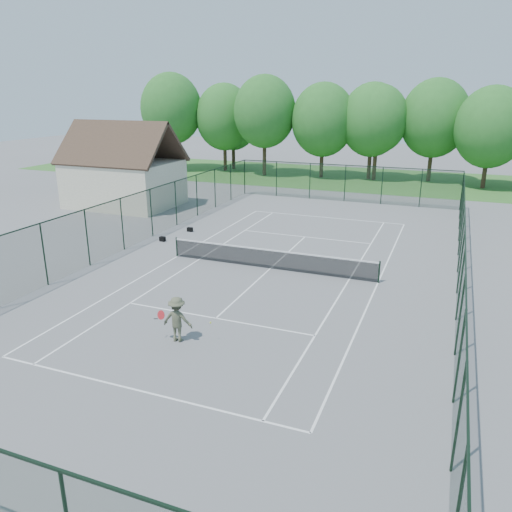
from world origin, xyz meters
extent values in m
plane|color=slate|center=(0.00, 0.00, 0.00)|extent=(140.00, 140.00, 0.00)
cube|color=#3D782F|center=(0.00, 30.00, 0.01)|extent=(80.00, 16.00, 0.01)
cube|color=white|center=(0.00, 11.88, 0.00)|extent=(10.97, 0.08, 0.01)
cube|color=white|center=(0.00, -11.88, 0.00)|extent=(10.97, 0.08, 0.01)
cube|color=white|center=(0.00, 6.40, 0.00)|extent=(8.23, 0.08, 0.01)
cube|color=white|center=(0.00, -6.40, 0.00)|extent=(8.23, 0.08, 0.01)
cube|color=white|center=(5.49, 0.00, 0.00)|extent=(0.08, 23.77, 0.01)
cube|color=white|center=(-5.49, 0.00, 0.00)|extent=(0.08, 23.77, 0.01)
cube|color=white|center=(4.12, 0.00, 0.00)|extent=(0.08, 23.77, 0.01)
cube|color=white|center=(-4.12, 0.00, 0.00)|extent=(0.08, 23.77, 0.01)
cube|color=white|center=(0.00, 0.00, 0.00)|extent=(0.08, 12.80, 0.01)
cylinder|color=black|center=(-5.50, 0.00, 0.55)|extent=(0.08, 0.08, 1.10)
cylinder|color=black|center=(5.50, 0.00, 0.55)|extent=(0.08, 0.08, 1.10)
cube|color=black|center=(0.00, 0.00, 0.50)|extent=(11.00, 0.02, 0.96)
cube|color=white|center=(0.00, 0.00, 1.00)|extent=(11.00, 0.05, 0.07)
cube|color=#16311E|center=(0.00, 18.00, 1.50)|extent=(18.00, 0.02, 3.00)
cube|color=#16311E|center=(9.00, 0.00, 1.50)|extent=(0.02, 36.00, 3.00)
cube|color=#16311E|center=(-9.00, 0.00, 1.50)|extent=(0.02, 36.00, 3.00)
cube|color=black|center=(0.00, 18.00, 3.00)|extent=(18.00, 0.05, 0.05)
cube|color=black|center=(9.00, 0.00, 3.00)|extent=(0.05, 36.00, 0.05)
cube|color=black|center=(-9.00, 0.00, 3.00)|extent=(0.05, 36.00, 0.05)
cube|color=#ECE3C4|center=(-16.00, 10.00, 1.75)|extent=(8.00, 6.00, 3.50)
cube|color=#4D3829|center=(-16.00, 11.50, 5.00)|extent=(8.60, 3.27, 3.27)
cube|color=#4D3829|center=(-16.00, 8.50, 5.00)|extent=(8.60, 3.27, 3.27)
cylinder|color=#442E1F|center=(-16.50, 30.00, 2.10)|extent=(0.40, 0.40, 4.20)
ellipsoid|color=#317C2D|center=(-16.50, 30.00, 6.00)|extent=(6.40, 6.40, 7.40)
cylinder|color=#442E1F|center=(0.00, 30.00, 2.10)|extent=(0.40, 0.40, 4.20)
ellipsoid|color=#317C2D|center=(0.00, 30.00, 6.00)|extent=(6.40, 6.40, 7.40)
cube|color=black|center=(-7.83, 2.26, 0.15)|extent=(0.40, 0.28, 0.29)
cube|color=black|center=(-7.36, 4.86, 0.14)|extent=(0.36, 0.23, 0.27)
imported|color=#53553D|center=(-0.45, -8.60, 0.85)|extent=(1.17, 0.75, 1.71)
sphere|color=#BDD22F|center=(0.68, -8.20, 0.74)|extent=(0.07, 0.07, 0.07)
camera|label=1|loc=(8.23, -22.81, 8.67)|focal=35.00mm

